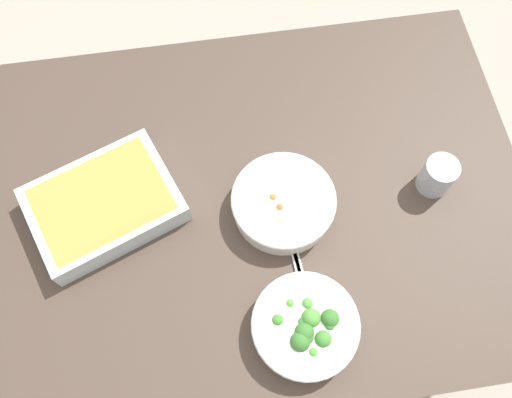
# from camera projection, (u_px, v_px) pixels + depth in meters

# --- Properties ---
(ground_plane) EXTENTS (6.00, 6.00, 0.00)m
(ground_plane) POSITION_uv_depth(u_px,v_px,m) (256.00, 283.00, 1.84)
(ground_plane) COLOR #B2A899
(dining_table) EXTENTS (1.20, 0.90, 0.74)m
(dining_table) POSITION_uv_depth(u_px,v_px,m) (256.00, 214.00, 1.24)
(dining_table) COLOR #4C3D33
(dining_table) RESTS_ON ground_plane
(stew_bowl) EXTENTS (0.22, 0.22, 0.06)m
(stew_bowl) POSITION_uv_depth(u_px,v_px,m) (283.00, 203.00, 1.12)
(stew_bowl) COLOR white
(stew_bowl) RESTS_ON dining_table
(broccoli_bowl) EXTENTS (0.21, 0.21, 0.07)m
(broccoli_bowl) POSITION_uv_depth(u_px,v_px,m) (305.00, 327.00, 1.02)
(broccoli_bowl) COLOR white
(broccoli_bowl) RESTS_ON dining_table
(baking_dish) EXTENTS (0.36, 0.31, 0.06)m
(baking_dish) POSITION_uv_depth(u_px,v_px,m) (104.00, 204.00, 1.12)
(baking_dish) COLOR silver
(baking_dish) RESTS_ON dining_table
(drink_cup) EXTENTS (0.07, 0.07, 0.08)m
(drink_cup) POSITION_uv_depth(u_px,v_px,m) (437.00, 177.00, 1.14)
(drink_cup) COLOR #B2BCC6
(drink_cup) RESTS_ON dining_table
(spoon_by_stew) EXTENTS (0.03, 0.18, 0.01)m
(spoon_by_stew) POSITION_uv_depth(u_px,v_px,m) (293.00, 243.00, 1.11)
(spoon_by_stew) COLOR silver
(spoon_by_stew) RESTS_ON dining_table
(fork_on_table) EXTENTS (0.03, 0.18, 0.01)m
(fork_on_table) POSITION_uv_depth(u_px,v_px,m) (303.00, 289.00, 1.08)
(fork_on_table) COLOR silver
(fork_on_table) RESTS_ON dining_table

